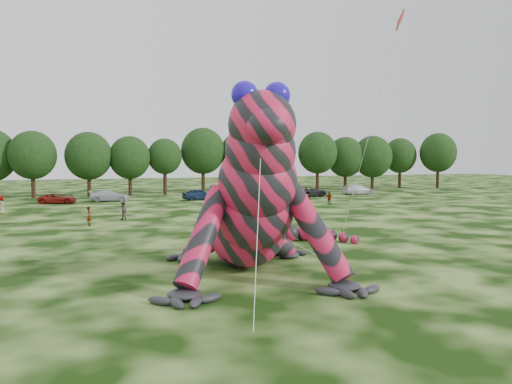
{
  "coord_description": "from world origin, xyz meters",
  "views": [
    {
      "loc": [
        -11.53,
        -19.85,
        5.78
      ],
      "look_at": [
        -2.98,
        4.11,
        4.0
      ],
      "focal_mm": 35.0,
      "sensor_mm": 36.0,
      "label": 1
    }
  ],
  "objects_px": {
    "tree_15": "(373,163)",
    "car_2": "(58,198)",
    "spectator_3": "(329,198)",
    "spectator_5": "(301,220)",
    "tree_6": "(33,165)",
    "tree_8": "(130,166)",
    "tree_13": "(318,161)",
    "car_5": "(255,194)",
    "spectator_1": "(123,211)",
    "car_3": "(109,196)",
    "spectator_2": "(308,199)",
    "tree_7": "(89,164)",
    "tree_17": "(438,161)",
    "tree_10": "(203,160)",
    "tree_11": "(242,162)",
    "inflatable_gecko": "(244,180)",
    "tree_9": "(165,167)",
    "tree_16": "(400,163)",
    "flying_kite": "(396,37)",
    "car_7": "(358,190)",
    "tree_12": "(278,165)",
    "spectator_0": "(89,216)",
    "car_4": "(199,194)",
    "spectator_4": "(2,205)",
    "tree_14": "(345,163)",
    "car_6": "(310,191)"
  },
  "relations": [
    {
      "from": "tree_15",
      "to": "car_2",
      "type": "height_order",
      "value": "tree_15"
    },
    {
      "from": "spectator_3",
      "to": "spectator_5",
      "type": "bearing_deg",
      "value": -106.63
    },
    {
      "from": "tree_6",
      "to": "spectator_5",
      "type": "height_order",
      "value": "tree_6"
    },
    {
      "from": "tree_8",
      "to": "tree_13",
      "type": "distance_m",
      "value": 31.36
    },
    {
      "from": "car_5",
      "to": "spectator_1",
      "type": "height_order",
      "value": "spectator_1"
    },
    {
      "from": "car_3",
      "to": "spectator_2",
      "type": "distance_m",
      "value": 26.52
    },
    {
      "from": "tree_8",
      "to": "spectator_1",
      "type": "xyz_separation_m",
      "value": [
        -3.5,
        -29.99,
        -3.64
      ]
    },
    {
      "from": "tree_7",
      "to": "tree_17",
      "type": "distance_m",
      "value": 62.03
    },
    {
      "from": "spectator_3",
      "to": "tree_10",
      "type": "bearing_deg",
      "value": 127.62
    },
    {
      "from": "tree_11",
      "to": "tree_13",
      "type": "distance_m",
      "value": 13.39
    },
    {
      "from": "tree_6",
      "to": "tree_10",
      "type": "relative_size",
      "value": 0.9
    },
    {
      "from": "inflatable_gecko",
      "to": "tree_13",
      "type": "bearing_deg",
      "value": 68.12
    },
    {
      "from": "car_2",
      "to": "car_3",
      "type": "xyz_separation_m",
      "value": [
        6.29,
        1.26,
        0.1
      ]
    },
    {
      "from": "tree_9",
      "to": "spectator_2",
      "type": "bearing_deg",
      "value": -64.74
    },
    {
      "from": "tree_13",
      "to": "tree_16",
      "type": "relative_size",
      "value": 1.08
    },
    {
      "from": "flying_kite",
      "to": "car_7",
      "type": "relative_size",
      "value": 3.07
    },
    {
      "from": "tree_7",
      "to": "tree_12",
      "type": "relative_size",
      "value": 1.06
    },
    {
      "from": "car_5",
      "to": "spectator_1",
      "type": "bearing_deg",
      "value": 128.36
    },
    {
      "from": "tree_11",
      "to": "car_2",
      "type": "height_order",
      "value": "tree_11"
    },
    {
      "from": "inflatable_gecko",
      "to": "car_2",
      "type": "relative_size",
      "value": 3.96
    },
    {
      "from": "tree_8",
      "to": "spectator_0",
      "type": "xyz_separation_m",
      "value": [
        -6.52,
        -32.88,
        -3.66
      ]
    },
    {
      "from": "car_2",
      "to": "car_4",
      "type": "distance_m",
      "value": 17.83
    },
    {
      "from": "car_2",
      "to": "car_5",
      "type": "relative_size",
      "value": 1.18
    },
    {
      "from": "tree_17",
      "to": "spectator_3",
      "type": "distance_m",
      "value": 42.33
    },
    {
      "from": "tree_10",
      "to": "spectator_4",
      "type": "relative_size",
      "value": 5.61
    },
    {
      "from": "spectator_1",
      "to": "tree_6",
      "type": "bearing_deg",
      "value": 158.06
    },
    {
      "from": "tree_17",
      "to": "car_3",
      "type": "bearing_deg",
      "value": -171.78
    },
    {
      "from": "flying_kite",
      "to": "tree_9",
      "type": "xyz_separation_m",
      "value": [
        -8.01,
        47.79,
        -9.64
      ]
    },
    {
      "from": "spectator_2",
      "to": "spectator_1",
      "type": "distance_m",
      "value": 21.4
    },
    {
      "from": "tree_17",
      "to": "car_5",
      "type": "height_order",
      "value": "tree_17"
    },
    {
      "from": "tree_11",
      "to": "tree_14",
      "type": "xyz_separation_m",
      "value": [
        19.68,
        0.53,
        -0.33
      ]
    },
    {
      "from": "tree_14",
      "to": "tree_12",
      "type": "bearing_deg",
      "value": -175.82
    },
    {
      "from": "tree_17",
      "to": "car_7",
      "type": "height_order",
      "value": "tree_17"
    },
    {
      "from": "spectator_5",
      "to": "car_7",
      "type": "bearing_deg",
      "value": 24.78
    },
    {
      "from": "spectator_4",
      "to": "spectator_5",
      "type": "bearing_deg",
      "value": -139.0
    },
    {
      "from": "spectator_3",
      "to": "spectator_4",
      "type": "distance_m",
      "value": 35.85
    },
    {
      "from": "tree_11",
      "to": "tree_13",
      "type": "xyz_separation_m",
      "value": [
        13.35,
        -1.07,
        0.03
      ]
    },
    {
      "from": "tree_6",
      "to": "car_7",
      "type": "xyz_separation_m",
      "value": [
        46.86,
        -9.17,
        -3.99
      ]
    },
    {
      "from": "tree_15",
      "to": "spectator_3",
      "type": "bearing_deg",
      "value": -131.67
    },
    {
      "from": "tree_11",
      "to": "tree_12",
      "type": "distance_m",
      "value": 6.27
    },
    {
      "from": "tree_9",
      "to": "tree_14",
      "type": "distance_m",
      "value": 32.43
    },
    {
      "from": "spectator_5",
      "to": "spectator_4",
      "type": "relative_size",
      "value": 0.89
    },
    {
      "from": "tree_8",
      "to": "car_6",
      "type": "height_order",
      "value": "tree_8"
    },
    {
      "from": "tree_9",
      "to": "spectator_5",
      "type": "height_order",
      "value": "tree_9"
    },
    {
      "from": "tree_14",
      "to": "car_2",
      "type": "distance_m",
      "value": 49.15
    },
    {
      "from": "spectator_3",
      "to": "car_6",
      "type": "bearing_deg",
      "value": 91.34
    },
    {
      "from": "inflatable_gecko",
      "to": "tree_12",
      "type": "relative_size",
      "value": 2.03
    },
    {
      "from": "tree_14",
      "to": "flying_kite",
      "type": "bearing_deg",
      "value": -116.38
    },
    {
      "from": "spectator_3",
      "to": "tree_8",
      "type": "bearing_deg",
      "value": 148.86
    },
    {
      "from": "tree_16",
      "to": "tree_17",
      "type": "distance_m",
      "value": 7.06
    }
  ]
}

